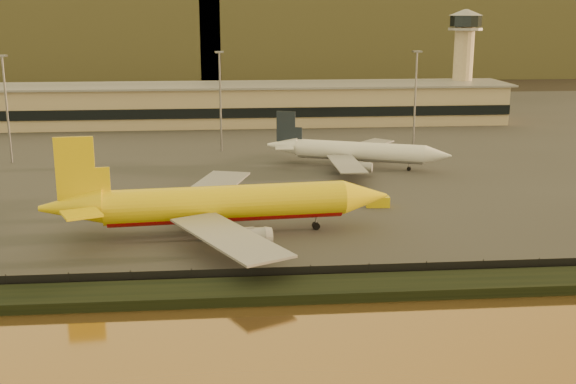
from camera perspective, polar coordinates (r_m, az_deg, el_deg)
name	(u,v)px	position (r m, az deg, el deg)	size (l,w,h in m)	color
ground	(287,252)	(110.61, -0.05, -4.76)	(900.00, 900.00, 0.00)	black
embankment	(299,290)	(94.52, 0.87, -7.73)	(320.00, 7.00, 1.40)	black
tarmac	(257,140)	(202.55, -2.44, 4.09)	(320.00, 220.00, 0.20)	#2D2D2D
perimeter_fence	(296,274)	(98.00, 0.63, -6.52)	(300.00, 0.05, 2.20)	black
terminal_building	(207,105)	(231.64, -6.44, 6.85)	(202.00, 25.00, 12.60)	tan
control_tower	(464,53)	(248.51, 13.71, 10.62)	(11.20, 11.20, 35.50)	tan
apron_light_masts	(321,92)	(181.88, 2.59, 7.88)	(152.20, 12.20, 25.40)	slate
distant_hills	(202,16)	(444.25, -6.81, 13.66)	(470.00, 160.00, 70.00)	brown
dhl_cargo_jet	(220,205)	(117.36, -5.38, -1.01)	(56.61, 55.24, 16.90)	yellow
white_narrowbody_jet	(357,152)	(167.56, 5.44, 3.19)	(41.67, 39.39, 12.42)	white
gse_vehicle_yellow	(378,202)	(135.26, 7.10, -0.77)	(4.33, 1.95, 1.95)	yellow
gse_vehicle_white	(118,202)	(138.54, -13.29, -0.75)	(3.67, 1.65, 1.65)	white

